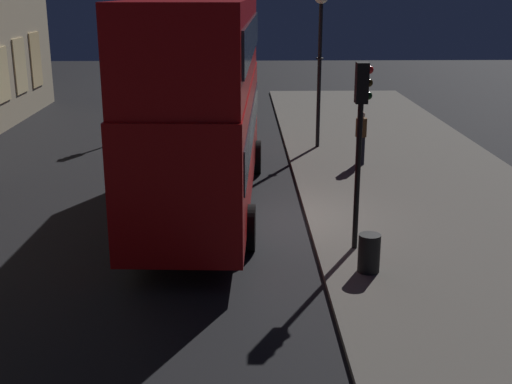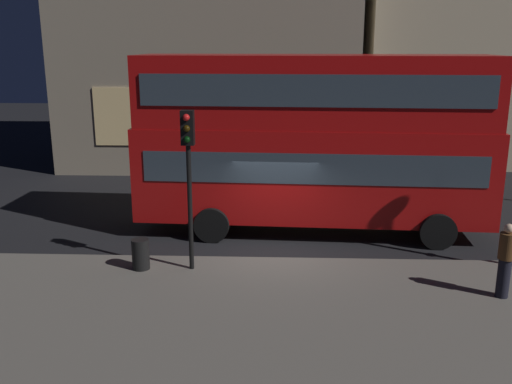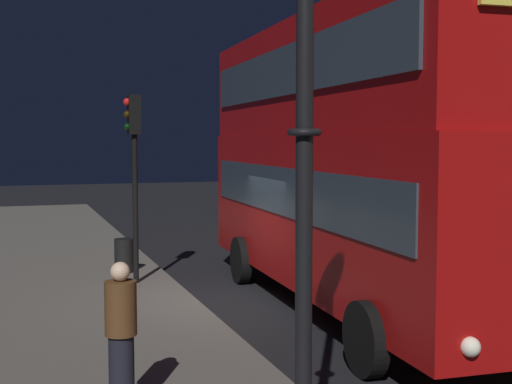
{
  "view_description": "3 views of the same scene",
  "coord_description": "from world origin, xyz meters",
  "px_view_note": "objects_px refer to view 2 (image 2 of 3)",
  "views": [
    {
      "loc": [
        -16.15,
        1.12,
        5.7
      ],
      "look_at": [
        -1.44,
        0.77,
        1.23
      ],
      "focal_mm": 47.1,
      "sensor_mm": 36.0,
      "label": 1
    },
    {
      "loc": [
        0.07,
        -15.08,
        5.84
      ],
      "look_at": [
        -0.57,
        1.14,
        1.52
      ],
      "focal_mm": 39.62,
      "sensor_mm": 36.0,
      "label": 2
    },
    {
      "loc": [
        13.17,
        -3.93,
        3.26
      ],
      "look_at": [
        -0.07,
        0.65,
        2.22
      ],
      "focal_mm": 49.26,
      "sensor_mm": 36.0,
      "label": 3
    }
  ],
  "objects_px": {
    "double_decker_bus": "(313,135)",
    "litter_bin": "(141,254)",
    "traffic_light_near_kerb": "(188,157)",
    "pedestrian": "(506,260)"
  },
  "relations": [
    {
      "from": "litter_bin",
      "to": "pedestrian",
      "type": "bearing_deg",
      "value": -8.63
    },
    {
      "from": "double_decker_bus",
      "to": "traffic_light_near_kerb",
      "type": "bearing_deg",
      "value": -130.02
    },
    {
      "from": "double_decker_bus",
      "to": "traffic_light_near_kerb",
      "type": "xyz_separation_m",
      "value": [
        -3.28,
        -3.54,
        -0.0
      ]
    },
    {
      "from": "pedestrian",
      "to": "litter_bin",
      "type": "bearing_deg",
      "value": -55.97
    },
    {
      "from": "double_decker_bus",
      "to": "pedestrian",
      "type": "bearing_deg",
      "value": -46.97
    },
    {
      "from": "traffic_light_near_kerb",
      "to": "pedestrian",
      "type": "distance_m",
      "value": 7.83
    },
    {
      "from": "pedestrian",
      "to": "litter_bin",
      "type": "relative_size",
      "value": 2.2
    },
    {
      "from": "double_decker_bus",
      "to": "pedestrian",
      "type": "xyz_separation_m",
      "value": [
        4.15,
        -4.92,
        -2.05
      ]
    },
    {
      "from": "traffic_light_near_kerb",
      "to": "double_decker_bus",
      "type": "bearing_deg",
      "value": 48.1
    },
    {
      "from": "double_decker_bus",
      "to": "litter_bin",
      "type": "height_order",
      "value": "double_decker_bus"
    }
  ]
}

